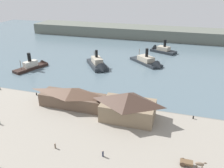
{
  "coord_description": "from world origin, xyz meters",
  "views": [
    {
      "loc": [
        30.57,
        -71.51,
        40.0
      ],
      "look_at": [
        5.28,
        11.02,
        2.0
      ],
      "focal_mm": 37.22,
      "sensor_mm": 36.0,
      "label": 1
    }
  ],
  "objects_px": {
    "ferry_approaching_east": "(149,62)",
    "ferry_approaching_west": "(160,50)",
    "pedestrian_near_cart": "(55,146)",
    "mooring_post_east": "(0,89)",
    "mooring_post_center_east": "(36,94)",
    "mooring_post_west": "(193,117)",
    "ferry_shed_east_terminal": "(72,97)",
    "ferry_shed_customs_shed": "(128,105)",
    "pedestrian_at_waters_edge": "(103,154)",
    "ferry_outer_harbor": "(34,65)",
    "horse_cart": "(191,163)",
    "ferry_departing_north": "(98,65)"
  },
  "relations": [
    {
      "from": "ferry_approaching_east",
      "to": "ferry_approaching_west",
      "type": "xyz_separation_m",
      "value": [
        2.68,
        26.81,
        0.07
      ]
    },
    {
      "from": "pedestrian_near_cart",
      "to": "mooring_post_east",
      "type": "distance_m",
      "value": 46.01
    },
    {
      "from": "pedestrian_near_cart",
      "to": "mooring_post_center_east",
      "type": "bearing_deg",
      "value": 131.55
    },
    {
      "from": "mooring_post_west",
      "to": "pedestrian_near_cart",
      "type": "bearing_deg",
      "value": -143.61
    },
    {
      "from": "mooring_post_west",
      "to": "ferry_shed_east_terminal",
      "type": "bearing_deg",
      "value": -175.1
    },
    {
      "from": "ferry_shed_east_terminal",
      "to": "ferry_approaching_east",
      "type": "distance_m",
      "value": 56.99
    },
    {
      "from": "mooring_post_west",
      "to": "mooring_post_center_east",
      "type": "bearing_deg",
      "value": -180.0
    },
    {
      "from": "ferry_shed_customs_shed",
      "to": "pedestrian_near_cart",
      "type": "xyz_separation_m",
      "value": [
        -14.35,
        -19.37,
        -3.76
      ]
    },
    {
      "from": "pedestrian_at_waters_edge",
      "to": "mooring_post_west",
      "type": "distance_m",
      "value": 32.21
    },
    {
      "from": "mooring_post_east",
      "to": "ferry_outer_harbor",
      "type": "distance_m",
      "value": 28.83
    },
    {
      "from": "mooring_post_center_east",
      "to": "ferry_outer_harbor",
      "type": "distance_m",
      "value": 35.06
    },
    {
      "from": "ferry_shed_east_terminal",
      "to": "pedestrian_at_waters_edge",
      "type": "distance_m",
      "value": 27.72
    },
    {
      "from": "pedestrian_near_cart",
      "to": "ferry_shed_customs_shed",
      "type": "bearing_deg",
      "value": 53.47
    },
    {
      "from": "pedestrian_at_waters_edge",
      "to": "ferry_approaching_west",
      "type": "bearing_deg",
      "value": 88.51
    },
    {
      "from": "horse_cart",
      "to": "mooring_post_east",
      "type": "distance_m",
      "value": 74.78
    },
    {
      "from": "horse_cart",
      "to": "ferry_outer_harbor",
      "type": "distance_m",
      "value": 90.41
    },
    {
      "from": "pedestrian_at_waters_edge",
      "to": "mooring_post_west",
      "type": "xyz_separation_m",
      "value": [
        21.21,
        24.24,
        -0.35
      ]
    },
    {
      "from": "pedestrian_at_waters_edge",
      "to": "mooring_post_center_east",
      "type": "bearing_deg",
      "value": 145.04
    },
    {
      "from": "ferry_shed_customs_shed",
      "to": "pedestrian_at_waters_edge",
      "type": "relative_size",
      "value": 9.38
    },
    {
      "from": "mooring_post_west",
      "to": "ferry_approaching_east",
      "type": "bearing_deg",
      "value": 112.77
    },
    {
      "from": "horse_cart",
      "to": "mooring_post_east",
      "type": "bearing_deg",
      "value": 163.37
    },
    {
      "from": "ferry_shed_customs_shed",
      "to": "mooring_post_west",
      "type": "relative_size",
      "value": 18.18
    },
    {
      "from": "mooring_post_east",
      "to": "ferry_outer_harbor",
      "type": "relative_size",
      "value": 0.05
    },
    {
      "from": "ferry_shed_customs_shed",
      "to": "ferry_outer_harbor",
      "type": "relative_size",
      "value": 0.83
    },
    {
      "from": "ferry_approaching_east",
      "to": "ferry_departing_north",
      "type": "height_order",
      "value": "ferry_departing_north"
    },
    {
      "from": "horse_cart",
      "to": "ferry_departing_north",
      "type": "distance_m",
      "value": 74.23
    },
    {
      "from": "ferry_shed_east_terminal",
      "to": "ferry_departing_north",
      "type": "xyz_separation_m",
      "value": [
        -5.94,
        41.48,
        -3.02
      ]
    },
    {
      "from": "mooring_post_west",
      "to": "ferry_approaching_east",
      "type": "relative_size",
      "value": 0.04
    },
    {
      "from": "pedestrian_near_cart",
      "to": "ferry_approaching_west",
      "type": "xyz_separation_m",
      "value": [
        15.25,
        102.31,
        -0.55
      ]
    },
    {
      "from": "mooring_post_west",
      "to": "ferry_approaching_west",
      "type": "bearing_deg",
      "value": 103.48
    },
    {
      "from": "mooring_post_east",
      "to": "ferry_departing_north",
      "type": "bearing_deg",
      "value": 54.41
    },
    {
      "from": "ferry_shed_customs_shed",
      "to": "mooring_post_center_east",
      "type": "height_order",
      "value": "ferry_shed_customs_shed"
    },
    {
      "from": "horse_cart",
      "to": "ferry_departing_north",
      "type": "relative_size",
      "value": 0.29
    },
    {
      "from": "pedestrian_at_waters_edge",
      "to": "ferry_shed_customs_shed",
      "type": "bearing_deg",
      "value": 84.65
    },
    {
      "from": "mooring_post_center_east",
      "to": "ferry_approaching_east",
      "type": "bearing_deg",
      "value": 55.6
    },
    {
      "from": "ferry_approaching_west",
      "to": "ferry_shed_east_terminal",
      "type": "bearing_deg",
      "value": -104.38
    },
    {
      "from": "ferry_shed_customs_shed",
      "to": "mooring_post_west",
      "type": "xyz_separation_m",
      "value": [
        19.46,
        5.54,
        -4.01
      ]
    },
    {
      "from": "mooring_post_center_east",
      "to": "mooring_post_west",
      "type": "xyz_separation_m",
      "value": [
        55.88,
        0.0,
        0.0
      ]
    },
    {
      "from": "mooring_post_center_east",
      "to": "ferry_approaching_west",
      "type": "distance_m",
      "value": 85.93
    },
    {
      "from": "horse_cart",
      "to": "pedestrian_near_cart",
      "type": "height_order",
      "value": "horse_cart"
    },
    {
      "from": "ferry_shed_customs_shed",
      "to": "ferry_approaching_west",
      "type": "relative_size",
      "value": 0.92
    },
    {
      "from": "horse_cart",
      "to": "mooring_post_west",
      "type": "bearing_deg",
      "value": 87.77
    },
    {
      "from": "ferry_shed_customs_shed",
      "to": "ferry_approaching_east",
      "type": "relative_size",
      "value": 0.8
    },
    {
      "from": "mooring_post_west",
      "to": "ferry_approaching_west",
      "type": "xyz_separation_m",
      "value": [
        -18.56,
        77.4,
        -0.3
      ]
    },
    {
      "from": "ferry_shed_customs_shed",
      "to": "ferry_approaching_east",
      "type": "distance_m",
      "value": 56.34
    },
    {
      "from": "ferry_approaching_east",
      "to": "ferry_approaching_west",
      "type": "height_order",
      "value": "ferry_approaching_east"
    },
    {
      "from": "pedestrian_at_waters_edge",
      "to": "ferry_shed_east_terminal",
      "type": "bearing_deg",
      "value": 130.86
    },
    {
      "from": "ferry_departing_north",
      "to": "ferry_approaching_west",
      "type": "height_order",
      "value": "ferry_departing_north"
    },
    {
      "from": "mooring_post_center_east",
      "to": "pedestrian_at_waters_edge",
      "type": "bearing_deg",
      "value": -34.96
    },
    {
      "from": "ferry_shed_customs_shed",
      "to": "mooring_post_east",
      "type": "relative_size",
      "value": 18.18
    }
  ]
}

